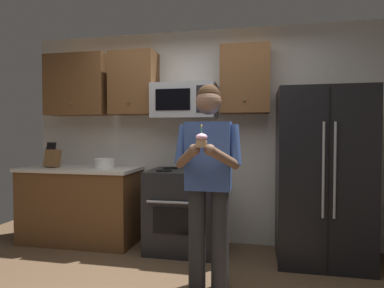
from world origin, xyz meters
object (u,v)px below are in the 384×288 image
Objects in this scene: refrigerator at (322,176)px; knife_block at (52,158)px; microwave at (185,101)px; bowl_large_white at (104,163)px; oven_range at (182,210)px; cupcake at (202,140)px; person at (208,174)px.

refrigerator is 5.63× the size of knife_block.
microwave is 1.79m from knife_block.
refrigerator is at bearing -1.99° from bowl_large_white.
knife_block is at bearing -173.31° from bowl_large_white.
refrigerator is (1.50, -0.04, 0.44)m from oven_range.
cupcake is at bearing -69.90° from oven_range.
knife_block is at bearing -174.83° from microwave.
bowl_large_white is at bearing 147.21° from person.
bowl_large_white is 1.70m from person.
microwave is at bearing 173.97° from refrigerator.
person reaches higher than knife_block.
microwave is 0.42× the size of person.
bowl_large_white reaches higher than oven_range.
person is 10.13× the size of cupcake.
knife_block is (-3.15, 0.01, 0.14)m from refrigerator.
refrigerator is at bearing -0.17° from knife_block.
oven_range is 1.12m from bowl_large_white.
cupcake reaches higher than knife_block.
refrigerator is 1.35m from person.
bowl_large_white is 1.93m from cupcake.
cupcake is (-1.06, -1.16, 0.39)m from refrigerator.
microwave is at bearing 4.16° from bowl_large_white.
oven_range is 1.56m from refrigerator.
microwave reaches higher than cupcake.
person is at bearing -141.76° from refrigerator.
cupcake is (0.44, -1.32, -0.43)m from microwave.
microwave reaches higher than bowl_large_white.
microwave is (0.00, 0.12, 1.26)m from oven_range.
knife_block reaches higher than oven_range.
knife_block is at bearing 157.97° from person.
cupcake is at bearing -41.16° from bowl_large_white.
microwave is 1.72m from refrigerator.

